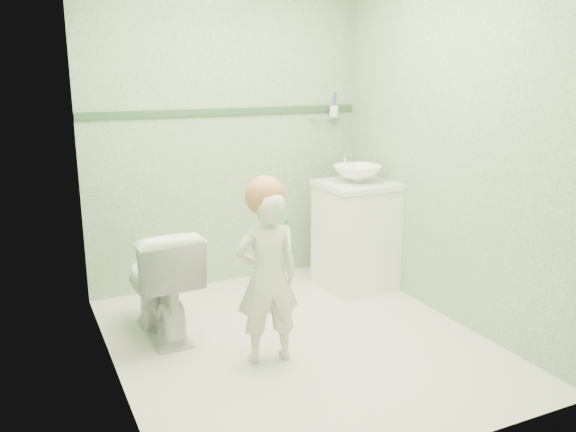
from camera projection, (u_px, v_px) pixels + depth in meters
ground at (298, 341)px, 3.74m from camera, size 2.50×2.50×0.00m
room_shell at (299, 152)px, 3.45m from camera, size 2.50×2.54×2.40m
trim_stripe at (227, 112)px, 4.50m from camera, size 2.20×0.02×0.05m
vanity at (356, 237)px, 4.61m from camera, size 0.52×0.50×0.80m
counter at (357, 185)px, 4.51m from camera, size 0.54×0.52×0.04m
basin at (357, 174)px, 4.49m from camera, size 0.37×0.37×0.13m
faucet at (345, 160)px, 4.63m from camera, size 0.03×0.13×0.18m
cup_holder at (333, 111)px, 4.83m from camera, size 0.26×0.07×0.21m
toilet at (160, 281)px, 3.76m from camera, size 0.43×0.72×0.72m
toddler at (267, 278)px, 3.39m from camera, size 0.40×0.29×1.02m
hair_cap at (265, 196)px, 3.30m from camera, size 0.23×0.23×0.23m
teal_toothbrush at (286, 222)px, 3.21m from camera, size 0.11×0.14×0.08m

